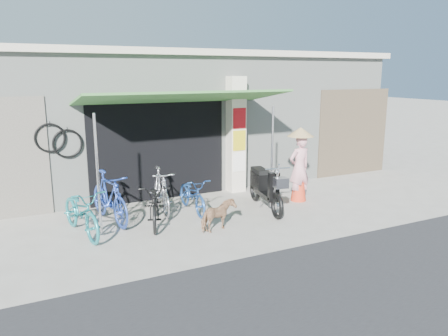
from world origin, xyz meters
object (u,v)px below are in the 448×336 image
bike_black (155,203)px  bike_silver (161,191)px  bike_teal (81,212)px  moped (265,187)px  nun (299,165)px  street_dog (218,216)px  bike_blue (109,197)px  bike_navy (192,194)px

bike_black → bike_silver: 0.80m
bike_teal → bike_silver: 1.94m
bike_teal → moped: (4.04, -0.14, 0.04)m
moped → nun: bearing=21.2°
moped → nun: size_ratio=1.08×
bike_teal → street_dog: (2.45, -0.96, -0.16)m
bike_silver → moped: size_ratio=0.86×
bike_blue → street_dog: bearing=-49.6°
bike_teal → street_dog: bike_teal is taller
bike_blue → bike_silver: (1.17, 0.15, -0.03)m
bike_teal → bike_silver: (1.82, 0.67, 0.03)m
bike_black → bike_silver: bike_silver is taller
bike_blue → moped: bearing=-21.2°
street_dog → nun: bearing=-86.4°
moped → bike_navy: bearing=171.6°
street_dog → moped: bearing=-79.8°
bike_black → nun: (3.68, 0.11, 0.44)m
bike_black → moped: moped is taller
bike_silver → moped: moped is taller
street_dog → moped: (1.58, 0.83, 0.20)m
bike_blue → street_dog: bike_blue is taller
nun → bike_black: bearing=-2.7°
street_dog → moped: size_ratio=0.38×
bike_teal → bike_blue: 0.83m
bike_black → street_dog: size_ratio=2.33×
street_dog → nun: size_ratio=0.41×
moped → nun: (1.10, 0.21, 0.38)m
bike_blue → street_dog: 2.35m
bike_navy → nun: size_ratio=0.85×
bike_silver → bike_black: bearing=-109.6°
bike_teal → bike_silver: size_ratio=1.07×
bike_teal → street_dog: size_ratio=2.43×
bike_blue → street_dog: (1.81, -1.48, -0.23)m
bike_black → nun: nun is taller
moped → bike_blue: bearing=179.7°
bike_teal → bike_blue: (0.65, 0.52, 0.07)m
bike_navy → bike_teal: bearing=-169.0°
bike_teal → moped: 4.04m
bike_black → moped: (2.58, -0.10, 0.05)m
bike_black → nun: size_ratio=0.96×
bike_navy → nun: (2.67, -0.34, 0.49)m
bike_teal → bike_blue: bike_blue is taller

